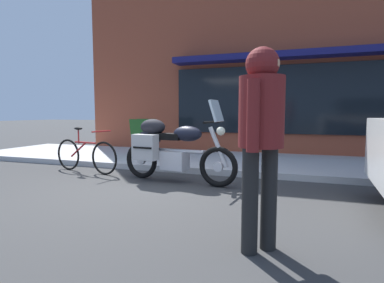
{
  "coord_description": "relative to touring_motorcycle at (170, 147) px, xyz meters",
  "views": [
    {
      "loc": [
        2.27,
        -4.23,
        1.2
      ],
      "look_at": [
        0.54,
        0.8,
        0.7
      ],
      "focal_mm": 28.45,
      "sensor_mm": 36.0,
      "label": 1
    }
  ],
  "objects": [
    {
      "name": "parked_bicycle",
      "position": [
        -1.96,
        0.24,
        -0.25
      ],
      "size": [
        1.67,
        0.5,
        0.92
      ],
      "color": "black",
      "rests_on": "ground_plane"
    },
    {
      "name": "pedestrian_walking",
      "position": [
        1.78,
        -2.2,
        0.49
      ],
      "size": [
        0.44,
        0.55,
        1.74
      ],
      "color": "black",
      "rests_on": "ground_plane"
    },
    {
      "name": "ground_plane",
      "position": [
        -0.21,
        -0.58,
        -0.61
      ],
      "size": [
        80.0,
        80.0,
        0.0
      ],
      "primitive_type": "plane",
      "color": "#373737"
    },
    {
      "name": "touring_motorcycle",
      "position": [
        0.0,
        0.0,
        0.0
      ],
      "size": [
        2.18,
        0.66,
        1.41
      ],
      "color": "black",
      "rests_on": "ground_plane"
    },
    {
      "name": "sandwich_board_sign",
      "position": [
        -1.62,
        2.06,
        -0.02
      ],
      "size": [
        0.55,
        0.41,
        0.92
      ],
      "color": "#1E511E",
      "rests_on": "sidewalk_curb"
    }
  ]
}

